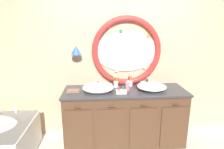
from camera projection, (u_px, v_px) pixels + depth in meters
The scene contains 12 objects.
ground_plane at pixel (123, 149), 2.85m from camera, with size 14.00×14.00×0.00m, color silver.
back_wall_assembly at pixel (121, 58), 3.08m from camera, with size 6.40×0.26×2.60m.
vanity_counter at pixel (124, 116), 2.98m from camera, with size 1.89×0.65×0.88m.
sink_basin_left at pixel (98, 87), 2.80m from camera, with size 0.48×0.48×0.12m.
sink_basin_right at pixel (152, 86), 2.86m from camera, with size 0.45×0.45×0.11m.
faucet_set_left at pixel (98, 83), 3.04m from camera, with size 0.23×0.14×0.14m.
faucet_set_right at pixel (148, 82), 3.09m from camera, with size 0.24×0.13×0.13m.
toothbrush_holder_left at pixel (116, 84), 2.99m from camera, with size 0.09×0.09×0.22m.
toothbrush_holder_right at pixel (130, 83), 3.05m from camera, with size 0.09×0.09×0.22m.
soap_dispenser at pixel (127, 86), 2.83m from camera, with size 0.07×0.07×0.16m.
folded_hand_towel at pixel (73, 91), 2.78m from camera, with size 0.20×0.13×0.03m.
toiletry_basket at pixel (121, 91), 2.72m from camera, with size 0.15×0.11×0.10m.
Camera 1 is at (-0.35, -2.45, 1.84)m, focal length 29.74 mm.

